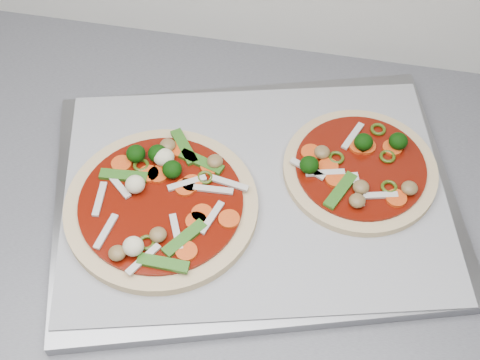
# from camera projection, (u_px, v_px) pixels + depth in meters

# --- Properties ---
(baking_tray) EXTENTS (0.57, 0.48, 0.02)m
(baking_tray) POSITION_uv_depth(u_px,v_px,m) (254.00, 196.00, 0.82)
(baking_tray) COLOR gray
(baking_tray) RESTS_ON countertop
(parchment) EXTENTS (0.53, 0.44, 0.00)m
(parchment) POSITION_uv_depth(u_px,v_px,m) (254.00, 191.00, 0.82)
(parchment) COLOR #97989D
(parchment) RESTS_ON baking_tray
(pizza_left) EXTENTS (0.28, 0.28, 0.04)m
(pizza_left) POSITION_uv_depth(u_px,v_px,m) (161.00, 202.00, 0.79)
(pizza_left) COLOR tan
(pizza_left) RESTS_ON parchment
(pizza_right) EXTENTS (0.22, 0.22, 0.03)m
(pizza_right) POSITION_uv_depth(u_px,v_px,m) (360.00, 168.00, 0.83)
(pizza_right) COLOR tan
(pizza_right) RESTS_ON parchment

